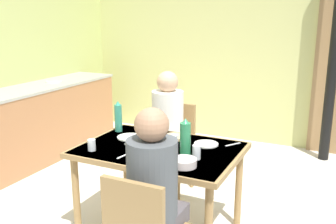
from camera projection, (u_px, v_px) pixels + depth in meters
ground_plane at (142, 224)px, 3.21m from camera, size 6.88×6.88×0.00m
wall_back at (236, 45)px, 5.20m from camera, size 4.68×0.10×2.64m
wall_left at (0, 51)px, 4.41m from camera, size 0.10×3.97×2.64m
stove_pipe_column at (335, 51)px, 4.36m from camera, size 0.12×0.12×2.64m
kitchen_counter at (36, 123)px, 4.59m from camera, size 0.61×2.46×0.91m
dining_table at (160, 157)px, 2.95m from camera, size 1.22×0.87×0.73m
chair_far_diner at (173, 141)px, 3.78m from camera, size 0.40×0.40×0.87m
person_near_diner at (153, 180)px, 2.23m from camera, size 0.30×0.37×0.77m
person_far_diner at (167, 117)px, 3.59m from camera, size 0.30×0.37×0.77m
water_bottle_green_near at (185, 138)px, 2.76m from camera, size 0.08×0.08×0.27m
water_bottle_green_far at (118, 117)px, 3.32m from camera, size 0.06×0.06×0.27m
serving_bowl_center at (184, 163)px, 2.56m from camera, size 0.17×0.17×0.05m
dinner_plate_near_left at (154, 150)px, 2.86m from camera, size 0.20×0.20×0.01m
dinner_plate_near_right at (206, 144)px, 3.00m from camera, size 0.19×0.19×0.01m
dinner_plate_far_center at (130, 137)px, 3.17m from camera, size 0.21×0.21×0.01m
drinking_glass_by_near_diner at (196, 152)px, 2.69m from camera, size 0.06×0.06×0.10m
drinking_glass_by_far_diner at (92, 145)px, 2.86m from camera, size 0.06×0.06×0.09m
drinking_glass_spare_center at (174, 140)px, 2.97m from camera, size 0.06×0.06×0.09m
bread_plate_sliced at (175, 137)px, 3.16m from camera, size 0.19×0.19×0.02m
cutlery_knife_near at (233, 144)px, 3.00m from camera, size 0.10×0.13×0.00m
cutlery_fork_near at (124, 156)px, 2.76m from camera, size 0.04×0.15×0.00m
cutlery_knife_far at (131, 146)px, 2.97m from camera, size 0.15×0.05×0.00m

